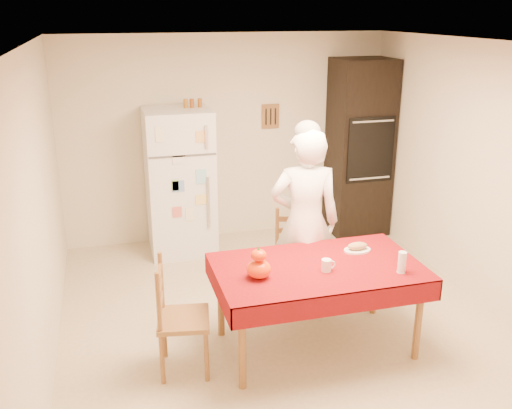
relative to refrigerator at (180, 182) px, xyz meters
name	(u,v)px	position (x,y,z in m)	size (l,w,h in m)	color
floor	(281,319)	(0.65, -1.88, -0.85)	(4.50, 4.50, 0.00)	tan
room_shell	(284,151)	(0.65, -1.88, 0.77)	(4.02, 4.52, 2.51)	beige
refrigerator	(180,182)	(0.00, 0.00, 0.00)	(0.75, 0.74, 1.70)	white
oven_cabinet	(360,148)	(2.28, 0.05, 0.25)	(0.70, 0.62, 2.20)	black
dining_table	(317,273)	(0.80, -2.38, -0.16)	(1.70, 1.00, 0.76)	brown
chair_far	(296,255)	(0.88, -1.59, -0.34)	(0.52, 0.51, 0.95)	brown
chair_left	(175,313)	(-0.39, -2.39, -0.34)	(0.46, 0.48, 0.95)	brown
seated_woman	(305,223)	(0.91, -1.74, 0.04)	(0.65, 0.43, 1.79)	white
coffee_mug	(326,265)	(0.83, -2.49, -0.04)	(0.08, 0.08, 0.10)	white
pumpkin_lower	(259,269)	(0.27, -2.46, -0.02)	(0.19, 0.19, 0.15)	#EB4005
pumpkin_upper	(259,255)	(0.27, -2.46, 0.10)	(0.12, 0.12, 0.09)	#E73D05
wine_glass	(402,262)	(1.40, -2.67, 0.00)	(0.07, 0.07, 0.18)	white
bread_plate	(357,250)	(1.24, -2.19, -0.08)	(0.24, 0.24, 0.02)	white
bread_loaf	(358,246)	(1.24, -2.19, -0.04)	(0.18, 0.10, 0.06)	#9B734C
spice_jar_left	(186,103)	(0.11, 0.05, 0.90)	(0.05, 0.05, 0.10)	#945F1A
spice_jar_mid	(192,103)	(0.18, 0.05, 0.90)	(0.05, 0.05, 0.10)	brown
spice_jar_right	(200,103)	(0.27, 0.05, 0.90)	(0.05, 0.05, 0.10)	brown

